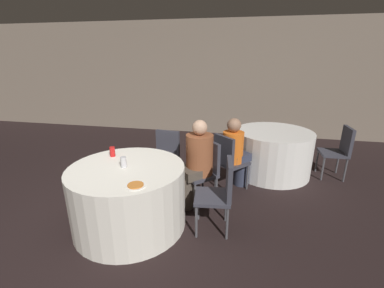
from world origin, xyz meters
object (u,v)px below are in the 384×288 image
Objects in this scene: person_orange_shirt at (236,154)px; soda_can_silver at (124,162)px; chair_near_north at (166,154)px; pizza_plate_near at (136,185)px; soda_can_red at (112,152)px; table_far at (272,152)px; chair_near_east at (221,190)px; table_near at (129,197)px; chair_far_southwest at (228,158)px; chair_near_northeast at (205,166)px; chair_far_east at (340,148)px; person_floral_shirt at (195,163)px.

soda_can_silver is at bearing -92.40° from person_orange_shirt.
pizza_plate_near is (0.15, -1.46, 0.24)m from chair_near_north.
person_orange_shirt is 1.79m from soda_can_red.
chair_near_east is at bearing -112.54° from table_far.
chair_near_east is 1.00× the size of chair_near_north.
person_orange_shirt is at bearing -164.71° from chair_near_north.
table_near is at bearing -42.04° from soda_can_red.
soda_can_red is at bearing 131.29° from pizza_plate_near.
chair_near_north is 1.00× the size of chair_far_southwest.
chair_near_northeast is at bearing -86.18° from person_orange_shirt.
chair_near_east is at bearing -48.31° from chair_far_southwest.
chair_far_east is (1.06, 0.03, 0.15)m from table_far.
pizza_plate_near is 1.66× the size of soda_can_red.
table_near is 6.53× the size of pizza_plate_near.
person_floral_shirt reaches higher than chair_near_east.
chair_near_north reaches higher than pizza_plate_near.
table_far is 1.48× the size of chair_near_east.
chair_near_north is 0.74× the size of person_floral_shirt.
person_orange_shirt is at bearing 60.65° from pizza_plate_near.
soda_can_red is 0.40m from soda_can_silver.
table_near is 1.52× the size of chair_near_east.
soda_can_red and soda_can_silver have the same top height.
chair_near_east is at bearing 6.32° from table_near.
person_orange_shirt reaches higher than table_near.
soda_can_red is (-1.39, -0.81, 0.29)m from chair_far_southwest.
soda_can_silver reaches higher than pizza_plate_near.
chair_near_north is 2.84m from chair_far_east.
pizza_plate_near is (-0.91, -1.62, 0.21)m from person_orange_shirt.
person_floral_shirt is at bearing -87.96° from person_orange_shirt.
soda_can_silver is (0.29, -0.28, 0.00)m from soda_can_red.
table_near is at bearing 90.00° from chair_near_east.
chair_near_east is at bearing 175.47° from person_floral_shirt.
chair_far_east reaches higher than table_near.
chair_near_northeast and chair_near_east have the same top height.
chair_far_east is at bearing -155.70° from chair_near_north.
table_far is 1.16× the size of person_orange_shirt.
chair_near_northeast is 0.79× the size of person_orange_shirt.
chair_near_east is 1.33m from chair_near_north.
chair_near_northeast is 2.37m from chair_far_east.
chair_near_east is 0.97m from chair_far_southwest.
chair_far_east is 7.15× the size of soda_can_red.
table_near is at bearing 90.00° from chair_near_northeast.
soda_can_silver is at bearing -92.66° from chair_far_southwest.
soda_can_red reaches higher than chair_far_southwest.
chair_near_east is 1.14m from soda_can_silver.
chair_near_north is 1.00× the size of chair_far_east.
pizza_plate_near is at bearing -48.71° from soda_can_red.
chair_far_east is 2.52m from person_floral_shirt.
soda_can_silver is at bearing -44.82° from soda_can_red.
table_far is 10.56× the size of soda_can_red.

